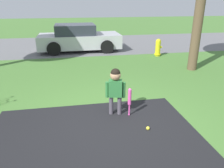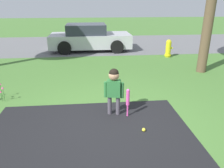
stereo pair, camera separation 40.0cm
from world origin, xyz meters
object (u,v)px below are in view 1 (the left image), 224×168
fire_hydrant (158,48)px  parked_car (79,38)px  sports_ball (148,128)px  baseball_bat (130,98)px  child (115,85)px

fire_hydrant → parked_car: bearing=152.4°
sports_ball → parked_car: (-1.00, 7.60, 0.58)m
baseball_bat → fire_hydrant: 5.82m
baseball_bat → sports_ball: bearing=-71.0°
baseball_bat → parked_car: bearing=96.4°
parked_car → fire_hydrant: bearing=-28.3°
child → baseball_bat: size_ratio=1.65×
child → fire_hydrant: child is taller
child → sports_ball: bearing=-42.9°
child → fire_hydrant: bearing=72.5°
sports_ball → fire_hydrant: 6.30m
baseball_bat → parked_car: 7.02m
fire_hydrant → parked_car: size_ratio=0.19×
sports_ball → parked_car: 7.69m
child → parked_car: (-0.50, 6.85, -0.07)m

